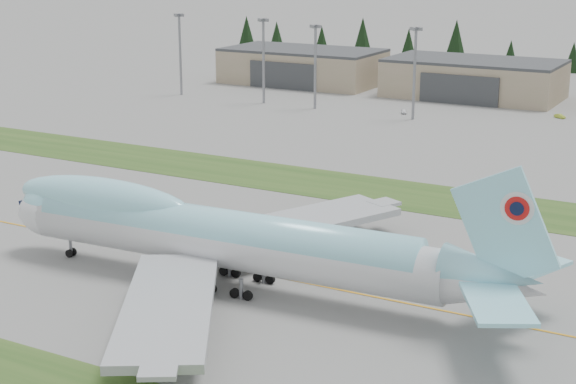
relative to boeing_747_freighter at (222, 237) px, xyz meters
The scene contains 10 objects.
ground 8.67m from the boeing_747_freighter, 98.97° to the left, with size 7000.00×7000.00×0.00m, color slate.
grass_strip_far 51.08m from the boeing_747_freighter, 91.01° to the left, with size 400.00×18.00×0.08m, color #2A4D1B.
taxiway_line_main 8.67m from the boeing_747_freighter, 98.97° to the left, with size 400.00×0.40×0.02m, color orange.
boeing_747_freighter is the anchor object (origin of this frame).
hangar_left 170.95m from the boeing_747_freighter, 114.50° to the left, with size 48.00×26.60×10.80m.
hangar_center 156.37m from the boeing_747_freighter, 95.83° to the left, with size 48.00×26.60×10.80m.
floodlight_masts 130.63m from the boeing_747_freighter, 115.15° to the left, with size 75.66×6.17×23.14m.
service_vehicle_a 124.83m from the boeing_747_freighter, 101.00° to the left, with size 1.26×3.11×1.06m, color white.
service_vehicle_b 136.29m from the boeing_747_freighter, 84.60° to the left, with size 1.11×3.16×1.04m, color #A2B92E.
conifer_belt 217.75m from the boeing_747_freighter, 92.03° to the left, with size 264.46×13.94×16.64m.
Camera 1 is at (58.95, -94.03, 42.06)m, focal length 55.00 mm.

